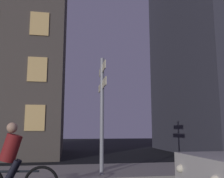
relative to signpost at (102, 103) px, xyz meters
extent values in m
cube|color=gray|center=(0.99, 0.93, -2.19)|extent=(40.00, 2.89, 0.14)
cylinder|color=gray|center=(0.00, 0.00, -0.34)|extent=(0.12, 0.12, 3.56)
cube|color=beige|center=(0.00, 0.00, 1.09)|extent=(0.03, 1.36, 0.24)
cube|color=beige|center=(0.00, 0.00, 0.57)|extent=(0.03, 1.67, 0.24)
sphere|color=#F9EFCC|center=(1.30, -2.59, -1.60)|extent=(0.16, 0.16, 0.16)
cylinder|color=black|center=(-2.08, -2.05, -1.65)|extent=(1.00, 0.13, 0.04)
cylinder|color=maroon|center=(-2.18, -2.04, -1.18)|extent=(0.48, 0.36, 0.61)
sphere|color=tan|center=(-2.18, -2.04, -0.76)|extent=(0.22, 0.22, 0.22)
cylinder|color=black|center=(-2.12, -1.96, -1.68)|extent=(0.35, 0.15, 0.55)
cylinder|color=black|center=(-2.14, -2.14, -1.68)|extent=(0.35, 0.15, 0.55)
cube|color=#F2C672|center=(-2.54, 4.42, -0.26)|extent=(0.90, 0.06, 1.20)
cube|color=#F2C672|center=(-2.54, 4.42, 2.04)|extent=(0.90, 0.06, 1.20)
cube|color=#F2C672|center=(-2.54, 4.42, 4.34)|extent=(0.90, 0.06, 1.20)
camera|label=1|loc=(-1.02, -7.67, -0.80)|focal=40.29mm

